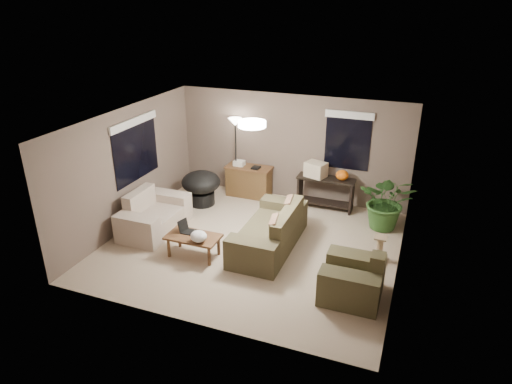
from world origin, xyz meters
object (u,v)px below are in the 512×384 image
at_px(cat_scratching_post, 379,250).
at_px(loveseat, 153,217).
at_px(console_table, 325,191).
at_px(houseplant, 387,207).
at_px(coffee_table, 193,239).
at_px(floor_lamp, 235,131).
at_px(papasan_chair, 201,185).
at_px(armchair, 353,280).
at_px(main_sofa, 271,233).
at_px(desk, 249,181).

bearing_deg(cat_scratching_post, loveseat, -174.43).
height_order(console_table, houseplant, houseplant).
bearing_deg(coffee_table, floor_lamp, 97.58).
bearing_deg(papasan_chair, loveseat, -102.64).
bearing_deg(loveseat, papasan_chair, 77.36).
height_order(armchair, papasan_chair, armchair).
height_order(main_sofa, loveseat, same).
relative_size(main_sofa, floor_lamp, 1.15).
height_order(loveseat, armchair, same).
bearing_deg(houseplant, armchair, -94.92).
distance_m(armchair, houseplant, 2.63).
distance_m(main_sofa, floor_lamp, 2.98).
relative_size(armchair, papasan_chair, 0.89).
distance_m(console_table, houseplant, 1.49).
bearing_deg(coffee_table, desk, 91.34).
xyz_separation_m(armchair, floor_lamp, (-3.40, 3.14, 1.30)).
distance_m(console_table, floor_lamp, 2.50).
bearing_deg(papasan_chair, coffee_table, -66.51).
xyz_separation_m(console_table, houseplant, (1.41, -0.49, 0.05)).
height_order(coffee_table, cat_scratching_post, cat_scratching_post).
height_order(floor_lamp, cat_scratching_post, floor_lamp).
bearing_deg(floor_lamp, loveseat, -110.48).
xyz_separation_m(armchair, desk, (-3.08, 3.16, 0.08)).
height_order(main_sofa, console_table, main_sofa).
xyz_separation_m(armchair, coffee_table, (-3.01, 0.19, 0.06)).
distance_m(desk, houseplant, 3.35).
distance_m(loveseat, coffee_table, 1.41).
height_order(armchair, cat_scratching_post, armchair).
xyz_separation_m(floor_lamp, houseplant, (3.63, -0.52, -1.12)).
distance_m(coffee_table, floor_lamp, 3.22).
bearing_deg(armchair, coffee_table, 176.46).
height_order(papasan_chair, floor_lamp, floor_lamp).
height_order(desk, console_table, same).
height_order(main_sofa, floor_lamp, floor_lamp).
bearing_deg(loveseat, cat_scratching_post, 5.57).
xyz_separation_m(loveseat, console_table, (3.09, 2.31, 0.14)).
bearing_deg(cat_scratching_post, desk, 150.21).
height_order(main_sofa, coffee_table, main_sofa).
xyz_separation_m(main_sofa, cat_scratching_post, (2.03, 0.23, -0.08)).
xyz_separation_m(loveseat, houseplant, (4.50, 1.82, 0.18)).
xyz_separation_m(coffee_table, desk, (-0.07, 2.97, 0.02)).
bearing_deg(main_sofa, houseplant, 38.86).
bearing_deg(cat_scratching_post, main_sofa, -173.62).
distance_m(floor_lamp, houseplant, 3.83).
xyz_separation_m(coffee_table, console_table, (1.83, 2.92, 0.08)).
relative_size(main_sofa, cat_scratching_post, 4.40).
bearing_deg(floor_lamp, houseplant, -8.16).
relative_size(armchair, console_table, 0.77).
bearing_deg(loveseat, desk, 63.13).
relative_size(desk, floor_lamp, 0.58).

